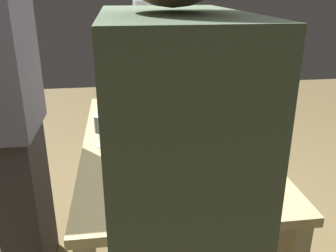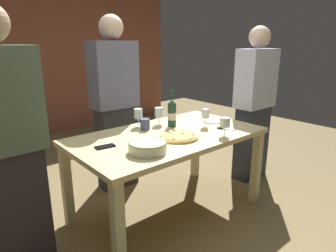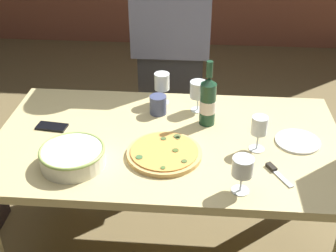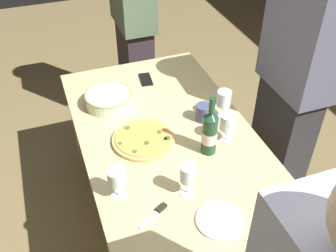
{
  "view_description": "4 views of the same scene",
  "coord_description": "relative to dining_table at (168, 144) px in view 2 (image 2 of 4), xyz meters",
  "views": [
    {
      "loc": [
        -1.8,
        0.25,
        1.52
      ],
      "look_at": [
        0.0,
        0.0,
        0.82
      ],
      "focal_mm": 38.87,
      "sensor_mm": 36.0,
      "label": 1
    },
    {
      "loc": [
        -1.55,
        -1.8,
        1.5
      ],
      "look_at": [
        0.0,
        0.0,
        0.82
      ],
      "focal_mm": 31.84,
      "sensor_mm": 36.0,
      "label": 2
    },
    {
      "loc": [
        0.13,
        -1.68,
        1.87
      ],
      "look_at": [
        0.0,
        0.0,
        0.82
      ],
      "focal_mm": 47.16,
      "sensor_mm": 36.0,
      "label": 3
    },
    {
      "loc": [
        1.49,
        -0.54,
        2.11
      ],
      "look_at": [
        0.0,
        0.0,
        0.82
      ],
      "focal_mm": 42.26,
      "sensor_mm": 36.0,
      "label": 4
    }
  ],
  "objects": [
    {
      "name": "ground_plane",
      "position": [
        0.0,
        0.0,
        -0.66
      ],
      "size": [
        8.0,
        8.0,
        0.0
      ],
      "primitive_type": "plane",
      "color": "olive"
    },
    {
      "name": "dining_table",
      "position": [
        0.0,
        0.0,
        0.0
      ],
      "size": [
        1.6,
        0.9,
        0.75
      ],
      "color": "#CFBB7F",
      "rests_on": "ground"
    },
    {
      "name": "brick_wall_back",
      "position": [
        0.0,
        3.2,
        0.57
      ],
      "size": [
        4.93,
        0.16,
        2.46
      ],
      "primitive_type": "cube",
      "color": "brown",
      "rests_on": "ground"
    },
    {
      "name": "pizza",
      "position": [
        -0.01,
        -0.13,
        0.11
      ],
      "size": [
        0.33,
        0.33,
        0.03
      ],
      "color": "#E1B166",
      "rests_on": "dining_table"
    },
    {
      "name": "serving_bowl",
      "position": [
        -0.38,
        -0.23,
        0.14
      ],
      "size": [
        0.27,
        0.27,
        0.08
      ],
      "color": "silver",
      "rests_on": "dining_table"
    },
    {
      "name": "wine_bottle",
      "position": [
        0.18,
        0.15,
        0.22
      ],
      "size": [
        0.08,
        0.08,
        0.32
      ],
      "color": "#1D422A",
      "rests_on": "dining_table"
    },
    {
      "name": "wine_glass_near_pizza",
      "position": [
        -0.06,
        0.34,
        0.21
      ],
      "size": [
        0.08,
        0.08,
        0.17
      ],
      "color": "white",
      "rests_on": "dining_table"
    },
    {
      "name": "wine_glass_by_bottle",
      "position": [
        0.4,
        -0.05,
        0.21
      ],
      "size": [
        0.07,
        0.07,
        0.16
      ],
      "color": "white",
      "rests_on": "dining_table"
    },
    {
      "name": "wine_glass_far_left",
      "position": [
        0.13,
        0.27,
        0.2
      ],
      "size": [
        0.08,
        0.08,
        0.16
      ],
      "color": "white",
      "rests_on": "dining_table"
    },
    {
      "name": "wine_glass_far_right",
      "position": [
        0.31,
        -0.35,
        0.21
      ],
      "size": [
        0.08,
        0.08,
        0.16
      ],
      "color": "white",
      "rests_on": "dining_table"
    },
    {
      "name": "cup_amber",
      "position": [
        -0.07,
        0.23,
        0.14
      ],
      "size": [
        0.08,
        0.08,
        0.1
      ],
      "primitive_type": "cylinder",
      "color": "#424A71",
      "rests_on": "dining_table"
    },
    {
      "name": "side_plate",
      "position": [
        0.59,
        0.02,
        0.1
      ],
      "size": [
        0.2,
        0.2,
        0.01
      ],
      "primitive_type": "cylinder",
      "color": "white",
      "rests_on": "dining_table"
    },
    {
      "name": "cell_phone",
      "position": [
        -0.56,
        0.05,
        0.1
      ],
      "size": [
        0.15,
        0.09,
        0.01
      ],
      "primitive_type": "cube",
      "rotation": [
        0.0,
        0.0,
        4.59
      ],
      "color": "black",
      "rests_on": "dining_table"
    },
    {
      "name": "pizza_knife",
      "position": [
        0.46,
        -0.22,
        0.1
      ],
      "size": [
        0.1,
        0.15,
        0.02
      ],
      "color": "silver",
      "rests_on": "dining_table"
    },
    {
      "name": "person_host",
      "position": [
        1.21,
        -0.02,
        0.17
      ],
      "size": [
        0.45,
        0.24,
        1.65
      ],
      "rotation": [
        0.0,
        0.0,
        3.13
      ],
      "color": "#2D303F",
      "rests_on": "ground"
    },
    {
      "name": "person_guest_left",
      "position": [
        -1.18,
        0.15,
        0.21
      ],
      "size": [
        0.45,
        0.24,
        1.71
      ],
      "rotation": [
        0.0,
        0.0,
        -0.13
      ],
      "color": "#32282E",
      "rests_on": "ground"
    },
    {
      "name": "person_guest_right",
      "position": [
        -0.04,
        0.77,
        0.23
      ],
      "size": [
        0.45,
        0.24,
        1.74
      ],
      "rotation": [
        0.0,
        0.0,
        -1.52
      ],
      "color": "#302E32",
      "rests_on": "ground"
    }
  ]
}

